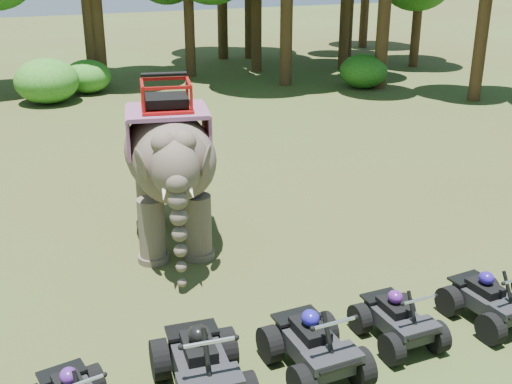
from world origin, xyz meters
TOP-DOWN VIEW (x-y plane):
  - ground at (0.00, 0.00)m, footprint 110.00×110.00m
  - elephant at (-1.13, 3.55)m, footprint 2.87×4.86m
  - atv_1 at (-2.19, -1.94)m, footprint 1.53×1.98m
  - atv_2 at (-0.35, -2.11)m, footprint 1.34×1.80m
  - atv_3 at (1.40, -1.89)m, footprint 1.15×1.56m
  - atv_4 at (3.30, -2.00)m, footprint 1.29×1.68m
  - tree_1 at (5.00, 22.28)m, footprint 5.19×5.19m
  - tree_4 at (14.94, 12.31)m, footprint 5.61×5.61m
  - tree_35 at (17.31, 20.20)m, footprint 4.93×4.93m

SIDE VIEW (x-z plane):
  - ground at x=0.00m, z-range 0.00..0.00m
  - atv_3 at x=1.40m, z-range 0.00..1.14m
  - atv_4 at x=3.30m, z-range 0.00..1.18m
  - atv_2 at x=-0.35m, z-range 0.00..1.30m
  - atv_1 at x=-2.19m, z-range 0.00..1.38m
  - elephant at x=-1.13m, z-range 0.00..3.83m
  - tree_35 at x=17.31m, z-range 0.00..7.04m
  - tree_1 at x=5.00m, z-range 0.00..7.42m
  - tree_4 at x=14.94m, z-range 0.00..8.02m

